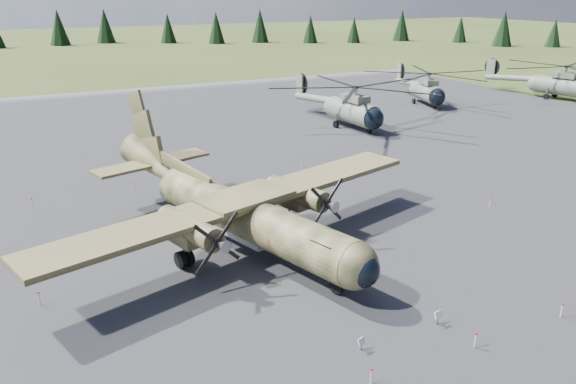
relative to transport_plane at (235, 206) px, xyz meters
name	(u,v)px	position (x,y,z in m)	size (l,w,h in m)	color
ground	(306,247)	(3.95, -2.73, -2.74)	(500.00, 500.00, 0.00)	#4B5726
apron	(249,200)	(3.95, 7.27, -2.74)	(120.00, 120.00, 0.04)	slate
transport_plane	(235,206)	(0.00, 0.00, 0.00)	(28.55, 25.48, 9.53)	#2E361D
helicopter_near	(352,98)	(25.17, 25.04, 1.04)	(22.49, 25.51, 5.33)	slate
helicopter_mid	(427,82)	(43.23, 32.90, 0.71)	(23.59, 24.21, 4.85)	slate
helicopter_far	(562,75)	(64.97, 27.28, 1.01)	(25.17, 26.41, 5.28)	slate
info_placard_left	(361,342)	(0.94, -13.96, -2.28)	(0.47, 0.31, 0.69)	gray
info_placard_right	(438,316)	(5.69, -13.86, -2.22)	(0.52, 0.29, 0.78)	gray
barrier_fence	(301,242)	(3.49, -2.80, -2.23)	(33.12, 29.62, 0.85)	white
treeline	(245,149)	(3.21, 5.93, 2.08)	(327.99, 332.89, 10.95)	black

